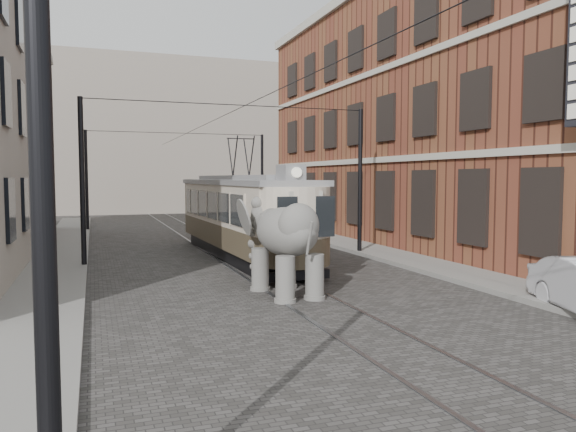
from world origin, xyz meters
name	(u,v)px	position (x,y,z in m)	size (l,w,h in m)	color
ground	(291,290)	(0.00, 0.00, 0.00)	(120.00, 120.00, 0.00)	#423F3D
tram_rails	(291,290)	(0.00, 0.00, 0.01)	(1.54, 80.00, 0.02)	slate
sidewalk_right	(467,275)	(6.00, 0.00, 0.07)	(2.00, 60.00, 0.15)	slate
sidewalk_left	(41,306)	(-6.50, 0.00, 0.07)	(2.00, 60.00, 0.15)	slate
brick_building	(438,121)	(11.00, 9.00, 6.00)	(8.00, 26.00, 12.00)	brown
distant_block	(150,138)	(0.00, 40.00, 7.00)	(28.00, 10.00, 14.00)	gray
catenary	(240,183)	(-0.20, 5.00, 3.00)	(11.00, 30.20, 6.00)	black
tram	(241,198)	(0.34, 6.87, 2.40)	(2.49, 12.09, 4.80)	beige
elephant	(286,246)	(-0.31, -0.47, 1.33)	(2.40, 4.36, 2.67)	slate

